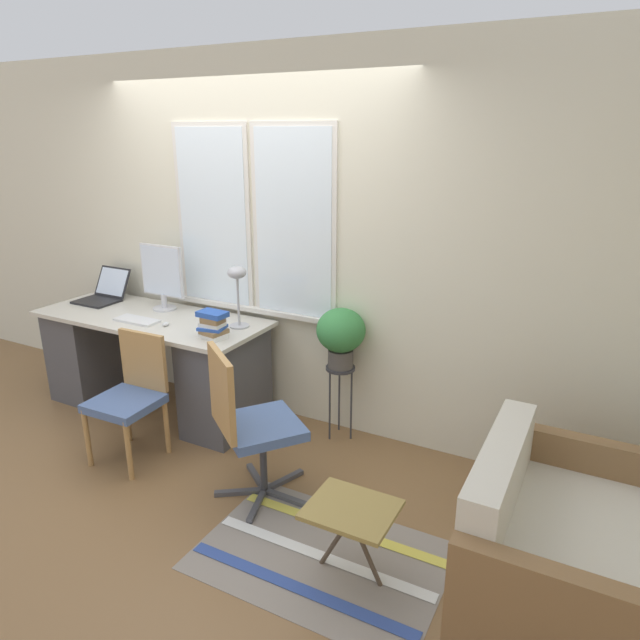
% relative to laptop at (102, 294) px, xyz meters
% --- Properties ---
extents(ground_plane, '(14.00, 14.00, 0.00)m').
position_rel_laptop_xyz_m(ground_plane, '(1.35, -0.50, -0.83)').
color(ground_plane, brown).
extents(wall_back_with_window, '(9.00, 0.12, 2.70)m').
position_rel_laptop_xyz_m(wall_back_with_window, '(1.35, 0.30, 0.52)').
color(wall_back_with_window, beige).
rests_on(wall_back_with_window, ground_plane).
extents(desk, '(1.87, 0.72, 0.78)m').
position_rel_laptop_xyz_m(desk, '(0.66, -0.14, -0.42)').
color(desk, beige).
rests_on(desk, ground_plane).
extents(laptop, '(0.33, 0.38, 0.25)m').
position_rel_laptop_xyz_m(laptop, '(0.00, 0.00, 0.00)').
color(laptop, black).
rests_on(laptop, desk).
extents(monitor, '(0.40, 0.18, 0.52)m').
position_rel_laptop_xyz_m(monitor, '(0.63, 0.06, 0.22)').
color(monitor, silver).
rests_on(monitor, desk).
extents(keyboard, '(0.35, 0.14, 0.02)m').
position_rel_laptop_xyz_m(keyboard, '(0.66, -0.28, -0.05)').
color(keyboard, silver).
rests_on(keyboard, desk).
extents(mouse, '(0.04, 0.06, 0.03)m').
position_rel_laptop_xyz_m(mouse, '(0.93, -0.26, -0.04)').
color(mouse, silver).
rests_on(mouse, desk).
extents(desk_lamp, '(0.14, 0.14, 0.45)m').
position_rel_laptop_xyz_m(desk_lamp, '(1.41, -0.02, 0.29)').
color(desk_lamp, '#ADADB2').
rests_on(desk_lamp, desk).
extents(book_stack, '(0.21, 0.18, 0.19)m').
position_rel_laptop_xyz_m(book_stack, '(1.39, -0.29, 0.04)').
color(book_stack, white).
rests_on(book_stack, desk).
extents(desk_chair_wooden, '(0.43, 0.44, 0.85)m').
position_rel_laptop_xyz_m(desk_chair_wooden, '(1.02, -0.74, -0.37)').
color(desk_chair_wooden, '#B2844C').
rests_on(desk_chair_wooden, ground_plane).
extents(office_chair_swivel, '(0.63, 0.64, 0.97)m').
position_rel_laptop_xyz_m(office_chair_swivel, '(2.00, -0.76, -0.32)').
color(office_chair_swivel, '#47474C').
rests_on(office_chair_swivel, ground_plane).
extents(couch_loveseat, '(0.80, 1.16, 0.78)m').
position_rel_laptop_xyz_m(couch_loveseat, '(3.72, -0.80, -0.55)').
color(couch_loveseat, silver).
rests_on(couch_loveseat, ground_plane).
extents(plant_stand, '(0.21, 0.21, 0.55)m').
position_rel_laptop_xyz_m(plant_stand, '(2.15, 0.14, -0.36)').
color(plant_stand, '#333338').
rests_on(plant_stand, ground_plane).
extents(potted_plant, '(0.34, 0.34, 0.43)m').
position_rel_laptop_xyz_m(potted_plant, '(2.15, 0.14, -0.03)').
color(potted_plant, '#514C47').
rests_on(potted_plant, plant_stand).
extents(floor_rug_striped, '(1.28, 0.87, 0.01)m').
position_rel_laptop_xyz_m(floor_rug_striped, '(2.62, -1.04, -0.83)').
color(floor_rug_striped, gray).
rests_on(floor_rug_striped, ground_plane).
extents(folding_stool, '(0.42, 0.36, 0.40)m').
position_rel_laptop_xyz_m(folding_stool, '(2.80, -1.07, -0.47)').
color(folding_stool, olive).
rests_on(folding_stool, ground_plane).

